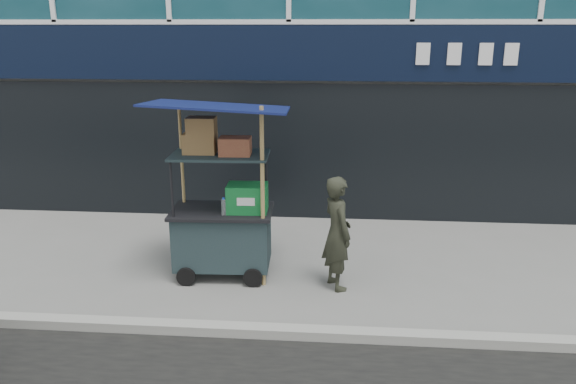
{
  "coord_description": "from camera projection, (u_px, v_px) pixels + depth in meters",
  "views": [
    {
      "loc": [
        0.78,
        -5.73,
        3.34
      ],
      "look_at": [
        0.21,
        1.2,
        1.28
      ],
      "focal_mm": 35.0,
      "sensor_mm": 36.0,
      "label": 1
    }
  ],
  "objects": [
    {
      "name": "ground",
      "position": [
        262.0,
        327.0,
        6.48
      ],
      "size": [
        80.0,
        80.0,
        0.0
      ],
      "primitive_type": "plane",
      "color": "slate",
      "rests_on": "ground"
    },
    {
      "name": "curb",
      "position": [
        259.0,
        331.0,
        6.27
      ],
      "size": [
        80.0,
        0.18,
        0.12
      ],
      "primitive_type": "cube",
      "color": "gray",
      "rests_on": "ground"
    },
    {
      "name": "vendor_cart",
      "position": [
        223.0,
        216.0,
        7.61
      ],
      "size": [
        1.86,
        1.35,
        2.45
      ],
      "rotation": [
        0.0,
        0.0,
        0.04
      ],
      "color": "#19292B",
      "rests_on": "ground"
    },
    {
      "name": "vendor_man",
      "position": [
        337.0,
        233.0,
        7.27
      ],
      "size": [
        0.56,
        0.66,
        1.52
      ],
      "primitive_type": "imported",
      "rotation": [
        0.0,
        0.0,
        2.01
      ],
      "color": "#282A1F",
      "rests_on": "ground"
    }
  ]
}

